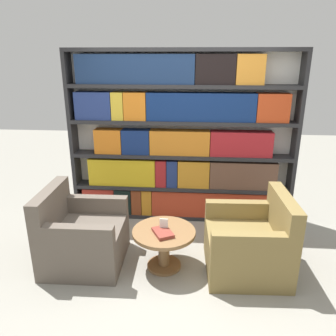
{
  "coord_description": "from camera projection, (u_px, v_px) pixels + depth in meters",
  "views": [
    {
      "loc": [
        0.17,
        -3.02,
        2.27
      ],
      "look_at": [
        -0.13,
        0.68,
        1.0
      ],
      "focal_mm": 35.0,
      "sensor_mm": 36.0,
      "label": 1
    }
  ],
  "objects": [
    {
      "name": "ground_plane",
      "position": [
        175.0,
        274.0,
        3.6
      ],
      "size": [
        14.0,
        14.0,
        0.0
      ],
      "primitive_type": "plane",
      "color": "gray"
    },
    {
      "name": "armchair_right",
      "position": [
        250.0,
        245.0,
        3.58
      ],
      "size": [
        0.89,
        0.89,
        0.89
      ],
      "rotation": [
        0.0,
        0.0,
        -1.53
      ],
      "color": "olive",
      "rests_on": "ground_plane"
    },
    {
      "name": "bookshelf",
      "position": [
        179.0,
        140.0,
        4.53
      ],
      "size": [
        3.1,
        0.3,
        2.37
      ],
      "color": "silver",
      "rests_on": "ground_plane"
    },
    {
      "name": "armchair_left",
      "position": [
        82.0,
        238.0,
        3.72
      ],
      "size": [
        0.87,
        0.87,
        0.89
      ],
      "rotation": [
        0.0,
        0.0,
        1.59
      ],
      "color": "brown",
      "rests_on": "ground_plane"
    },
    {
      "name": "table_sign",
      "position": [
        164.0,
        226.0,
        3.56
      ],
      "size": [
        0.09,
        0.06,
        0.14
      ],
      "color": "black",
      "rests_on": "coffee_table"
    },
    {
      "name": "coffee_table",
      "position": [
        164.0,
        241.0,
        3.62
      ],
      "size": [
        0.7,
        0.7,
        0.46
      ],
      "color": "brown",
      "rests_on": "ground_plane"
    },
    {
      "name": "stray_book",
      "position": [
        163.0,
        233.0,
        3.5
      ],
      "size": [
        0.27,
        0.3,
        0.04
      ],
      "color": "brown",
      "rests_on": "coffee_table"
    }
  ]
}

